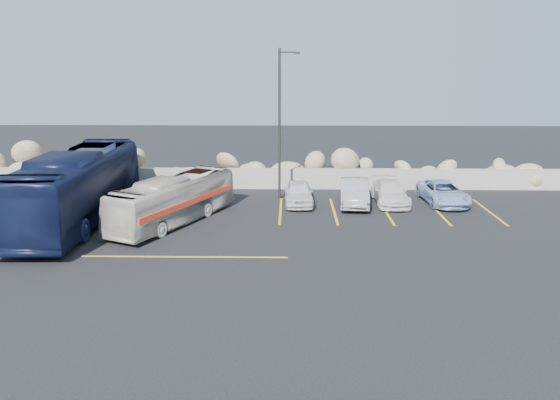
{
  "coord_description": "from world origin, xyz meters",
  "views": [
    {
      "loc": [
        3.07,
        -19.59,
        7.33
      ],
      "look_at": [
        2.63,
        4.0,
        1.32
      ],
      "focal_mm": 35.0,
      "sensor_mm": 36.0,
      "label": 1
    }
  ],
  "objects_px": {
    "lamppost": "(281,120)",
    "car_a": "(299,193)",
    "car_d": "(443,193)",
    "car_c": "(390,193)",
    "car_b": "(354,192)",
    "tour_coach": "(77,187)",
    "vintage_bus": "(174,200)"
  },
  "relations": [
    {
      "from": "car_b",
      "to": "car_d",
      "type": "bearing_deg",
      "value": 9.75
    },
    {
      "from": "vintage_bus",
      "to": "car_b",
      "type": "height_order",
      "value": "vintage_bus"
    },
    {
      "from": "car_c",
      "to": "car_d",
      "type": "relative_size",
      "value": 0.95
    },
    {
      "from": "car_a",
      "to": "car_c",
      "type": "height_order",
      "value": "car_a"
    },
    {
      "from": "car_a",
      "to": "car_c",
      "type": "bearing_deg",
      "value": 2.14
    },
    {
      "from": "car_b",
      "to": "car_c",
      "type": "distance_m",
      "value": 1.96
    },
    {
      "from": "lamppost",
      "to": "vintage_bus",
      "type": "relative_size",
      "value": 1.02
    },
    {
      "from": "vintage_bus",
      "to": "tour_coach",
      "type": "bearing_deg",
      "value": -157.34
    },
    {
      "from": "lamppost",
      "to": "vintage_bus",
      "type": "distance_m",
      "value": 7.48
    },
    {
      "from": "car_b",
      "to": "tour_coach",
      "type": "bearing_deg",
      "value": -161.55
    },
    {
      "from": "lamppost",
      "to": "tour_coach",
      "type": "bearing_deg",
      "value": -154.34
    },
    {
      "from": "lamppost",
      "to": "vintage_bus",
      "type": "bearing_deg",
      "value": -136.11
    },
    {
      "from": "vintage_bus",
      "to": "car_b",
      "type": "relative_size",
      "value": 1.91
    },
    {
      "from": "car_b",
      "to": "car_a",
      "type": "bearing_deg",
      "value": -177.08
    },
    {
      "from": "car_d",
      "to": "car_c",
      "type": "bearing_deg",
      "value": 177.84
    },
    {
      "from": "tour_coach",
      "to": "car_a",
      "type": "height_order",
      "value": "tour_coach"
    },
    {
      "from": "car_b",
      "to": "car_d",
      "type": "xyz_separation_m",
      "value": [
        4.75,
        0.42,
        -0.09
      ]
    },
    {
      "from": "lamppost",
      "to": "car_d",
      "type": "bearing_deg",
      "value": -5.53
    },
    {
      "from": "vintage_bus",
      "to": "car_d",
      "type": "distance_m",
      "value": 14.07
    },
    {
      "from": "tour_coach",
      "to": "car_b",
      "type": "relative_size",
      "value": 2.91
    },
    {
      "from": "vintage_bus",
      "to": "tour_coach",
      "type": "height_order",
      "value": "tour_coach"
    },
    {
      "from": "tour_coach",
      "to": "car_d",
      "type": "relative_size",
      "value": 2.83
    },
    {
      "from": "car_b",
      "to": "car_c",
      "type": "relative_size",
      "value": 1.02
    },
    {
      "from": "vintage_bus",
      "to": "car_d",
      "type": "height_order",
      "value": "vintage_bus"
    },
    {
      "from": "tour_coach",
      "to": "car_d",
      "type": "xyz_separation_m",
      "value": [
        18.05,
        3.68,
        -1.07
      ]
    },
    {
      "from": "tour_coach",
      "to": "car_c",
      "type": "xyz_separation_m",
      "value": [
        15.22,
        3.62,
        -1.08
      ]
    },
    {
      "from": "car_a",
      "to": "lamppost",
      "type": "bearing_deg",
      "value": 129.09
    },
    {
      "from": "vintage_bus",
      "to": "tour_coach",
      "type": "distance_m",
      "value": 4.56
    },
    {
      "from": "car_b",
      "to": "lamppost",
      "type": "bearing_deg",
      "value": 166.8
    },
    {
      "from": "car_a",
      "to": "car_d",
      "type": "distance_m",
      "value": 7.67
    },
    {
      "from": "car_d",
      "to": "car_b",
      "type": "bearing_deg",
      "value": -178.33
    },
    {
      "from": "lamppost",
      "to": "car_a",
      "type": "bearing_deg",
      "value": -49.86
    }
  ]
}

